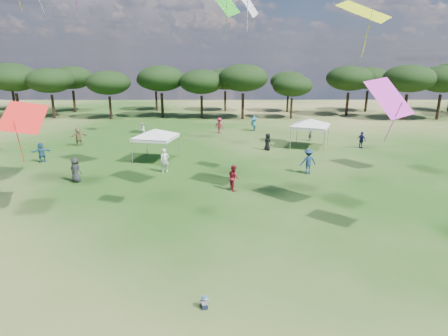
# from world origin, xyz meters

# --- Properties ---
(tree_line) EXTENTS (108.78, 17.63, 7.77)m
(tree_line) POSITION_xyz_m (2.39, 47.41, 5.42)
(tree_line) COLOR black
(tree_line) RESTS_ON ground
(tent_left) EXTENTS (6.15, 6.15, 3.01)m
(tent_left) POSITION_xyz_m (-5.12, 21.19, 2.59)
(tent_left) COLOR gray
(tent_left) RESTS_ON ground
(tent_right) EXTENTS (6.10, 6.10, 3.08)m
(tent_right) POSITION_xyz_m (8.73, 26.07, 2.65)
(tent_right) COLOR gray
(tent_right) RESTS_ON ground
(toddler) EXTENTS (0.35, 0.38, 0.48)m
(toddler) POSITION_xyz_m (-0.24, 1.92, 0.22)
(toddler) COLOR black
(toddler) RESTS_ON ground
(festival_crowd) EXTENTS (29.31, 22.59, 1.90)m
(festival_crowd) POSITION_xyz_m (-1.92, 25.60, 0.89)
(festival_crowd) COLOR maroon
(festival_crowd) RESTS_ON ground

